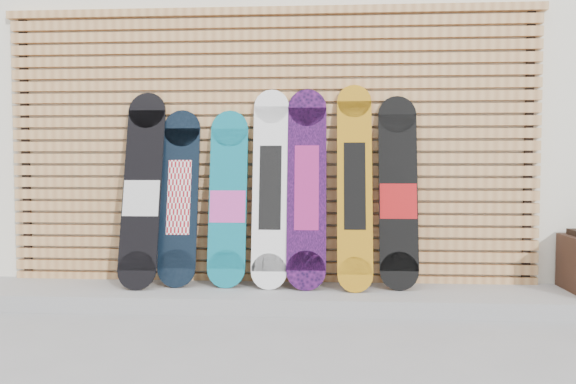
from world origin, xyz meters
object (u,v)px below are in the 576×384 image
snowboard_1 (179,197)px  snowboard_2 (228,199)px  snowboard_5 (355,186)px  snowboard_6 (398,193)px  snowboard_4 (307,188)px  snowboard_0 (142,190)px  snowboard_3 (270,188)px

snowboard_1 → snowboard_2: size_ratio=1.00×
snowboard_5 → snowboard_6: bearing=7.0°
snowboard_5 → snowboard_4: bearing=176.8°
snowboard_6 → snowboard_1: bearing=-179.9°
snowboard_2 → snowboard_6: snowboard_6 is taller
snowboard_0 → snowboard_4: bearing=1.7°
snowboard_1 → snowboard_3: size_ratio=0.90×
snowboard_5 → snowboard_1: bearing=178.4°
snowboard_0 → snowboard_5: snowboard_5 is taller
snowboard_0 → snowboard_5: 1.63m
snowboard_3 → snowboard_6: size_ratio=1.04×
snowboard_2 → snowboard_3: size_ratio=0.89×
snowboard_1 → snowboard_2: 0.38m
snowboard_0 → snowboard_5: bearing=0.6°
snowboard_6 → snowboard_2: bearing=179.9°
snowboard_4 → snowboard_6: 0.70m
snowboard_2 → snowboard_5: bearing=-2.5°
snowboard_4 → snowboard_5: bearing=-3.2°
snowboard_4 → snowboard_6: snowboard_4 is taller
snowboard_0 → snowboard_2: 0.66m
snowboard_3 → snowboard_5: 0.64m
snowboard_3 → snowboard_6: snowboard_3 is taller
snowboard_1 → snowboard_6: size_ratio=0.93×
snowboard_5 → snowboard_6: (0.33, 0.04, -0.05)m
snowboard_5 → snowboard_6: snowboard_5 is taller
snowboard_1 → snowboard_5: bearing=-1.6°
snowboard_3 → snowboard_5: bearing=-2.5°
snowboard_0 → snowboard_6: size_ratio=1.03×
snowboard_2 → snowboard_3: snowboard_3 is taller
snowboard_2 → snowboard_3: 0.34m
snowboard_4 → snowboard_3: bearing=178.5°
snowboard_1 → snowboard_3: bearing=-0.8°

